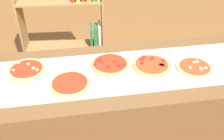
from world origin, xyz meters
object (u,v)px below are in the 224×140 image
pizza_mushroom_0 (27,70)px  pizza_mushroom_4 (195,67)px  pizza_pepperoni_2 (110,64)px  pizza_plain_1 (70,84)px  bookshelf (73,27)px  pizza_pepperoni_3 (152,65)px

pizza_mushroom_0 → pizza_mushroom_4: size_ratio=1.02×
pizza_pepperoni_2 → pizza_mushroom_0: bearing=178.2°
pizza_plain_1 → pizza_pepperoni_2: size_ratio=0.99×
pizza_mushroom_0 → bookshelf: bookshelf is taller
pizza_mushroom_0 → pizza_mushroom_4: pizza_mushroom_0 is taller
pizza_mushroom_4 → pizza_mushroom_0: bearing=172.7°
pizza_pepperoni_2 → pizza_pepperoni_3: (0.29, -0.06, -0.00)m
pizza_pepperoni_2 → pizza_mushroom_4: size_ratio=1.04×
bookshelf → pizza_pepperoni_3: bearing=-63.0°
pizza_mushroom_0 → pizza_pepperoni_2: 0.57m
pizza_mushroom_4 → bookshelf: bookshelf is taller
pizza_pepperoni_2 → bookshelf: bookshelf is taller
pizza_plain_1 → bookshelf: 1.16m
pizza_mushroom_0 → bookshelf: size_ratio=0.17×
pizza_plain_1 → pizza_pepperoni_3: size_ratio=0.99×
pizza_pepperoni_3 → bookshelf: size_ratio=0.17×
pizza_pepperoni_2 → pizza_plain_1: bearing=-148.8°
pizza_pepperoni_2 → pizza_pepperoni_3: 0.29m
pizza_mushroom_0 → pizza_plain_1: bearing=-33.8°
pizza_pepperoni_3 → pizza_mushroom_4: pizza_mushroom_4 is taller
pizza_mushroom_4 → bookshelf: size_ratio=0.17×
pizza_pepperoni_2 → pizza_mushroom_4: bearing=-12.7°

